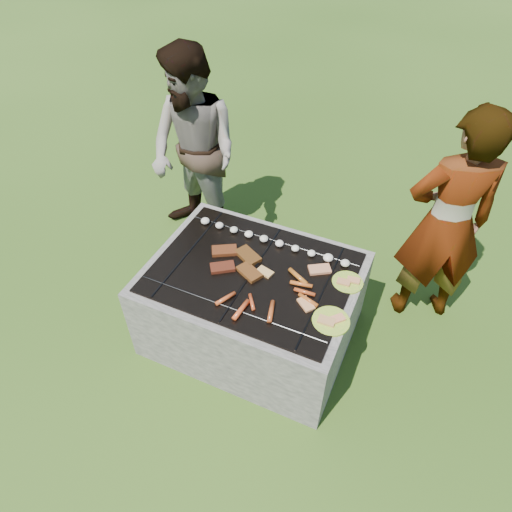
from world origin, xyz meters
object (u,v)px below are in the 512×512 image
at_px(cook, 446,224).
at_px(bystander, 195,154).
at_px(plate_far, 348,282).
at_px(fire_pit, 253,306).
at_px(plate_near, 331,321).

bearing_deg(cook, bystander, -27.33).
bearing_deg(plate_far, bystander, 156.03).
relative_size(fire_pit, cook, 0.82).
relative_size(plate_near, bystander, 0.16).
bearing_deg(plate_far, cook, 51.40).
height_order(fire_pit, bystander, bystander).
relative_size(plate_near, cook, 0.16).
bearing_deg(fire_pit, plate_near, -16.73).
bearing_deg(cook, plate_far, 26.13).
bearing_deg(bystander, plate_far, -6.44).
height_order(plate_far, plate_near, plate_near).
relative_size(plate_far, cook, 0.14).
distance_m(plate_near, bystander, 1.72).
bearing_deg(bystander, plate_near, -16.55).
relative_size(plate_far, bystander, 0.14).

